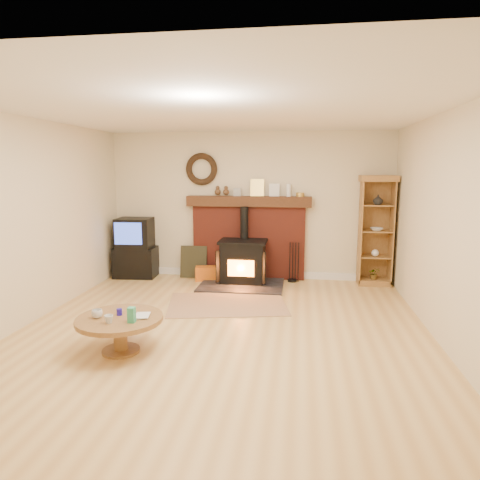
# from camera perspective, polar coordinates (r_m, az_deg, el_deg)

# --- Properties ---
(ground) EXTENTS (5.50, 5.50, 0.00)m
(ground) POSITION_cam_1_polar(r_m,az_deg,el_deg) (5.29, -2.44, -12.24)
(ground) COLOR tan
(ground) RESTS_ON ground
(room_shell) EXTENTS (5.02, 5.52, 2.61)m
(room_shell) POSITION_cam_1_polar(r_m,az_deg,el_deg) (5.02, -2.59, 6.71)
(room_shell) COLOR beige
(room_shell) RESTS_ON ground
(chimney_breast) EXTENTS (2.20, 0.22, 1.78)m
(chimney_breast) POSITION_cam_1_polar(r_m,az_deg,el_deg) (7.64, 1.16, 0.79)
(chimney_breast) COLOR maroon
(chimney_breast) RESTS_ON ground
(wood_stove) EXTENTS (1.40, 1.00, 1.31)m
(wood_stove) POSITION_cam_1_polar(r_m,az_deg,el_deg) (7.35, 0.38, -3.02)
(wood_stove) COLOR black
(wood_stove) RESTS_ON ground
(area_rug) EXTENTS (1.89, 1.48, 0.01)m
(area_rug) POSITION_cam_1_polar(r_m,az_deg,el_deg) (6.32, -1.71, -8.50)
(area_rug) COLOR brown
(area_rug) RESTS_ON ground
(tv_unit) EXTENTS (0.77, 0.57, 1.08)m
(tv_unit) POSITION_cam_1_polar(r_m,az_deg,el_deg) (8.01, -13.79, -1.15)
(tv_unit) COLOR black
(tv_unit) RESTS_ON ground
(curio_cabinet) EXTENTS (0.59, 0.43, 1.85)m
(curio_cabinet) POSITION_cam_1_polar(r_m,az_deg,el_deg) (7.57, 17.63, 1.21)
(curio_cabinet) COLOR brown
(curio_cabinet) RESTS_ON ground
(firelog_box) EXTENTS (0.42, 0.31, 0.24)m
(firelog_box) POSITION_cam_1_polar(r_m,az_deg,el_deg) (7.64, -4.49, -4.46)
(firelog_box) COLOR orange
(firelog_box) RESTS_ON ground
(leaning_painting) EXTENTS (0.48, 0.13, 0.58)m
(leaning_painting) POSITION_cam_1_polar(r_m,az_deg,el_deg) (7.80, -6.20, -2.90)
(leaning_painting) COLOR black
(leaning_painting) RESTS_ON ground
(fire_tools) EXTENTS (0.19, 0.16, 0.70)m
(fire_tools) POSITION_cam_1_polar(r_m,az_deg,el_deg) (7.55, 7.08, -4.39)
(fire_tools) COLOR black
(fire_tools) RESTS_ON ground
(coffee_table) EXTENTS (0.92, 0.92, 0.55)m
(coffee_table) POSITION_cam_1_polar(r_m,az_deg,el_deg) (4.84, -15.77, -10.69)
(coffee_table) COLOR brown
(coffee_table) RESTS_ON ground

